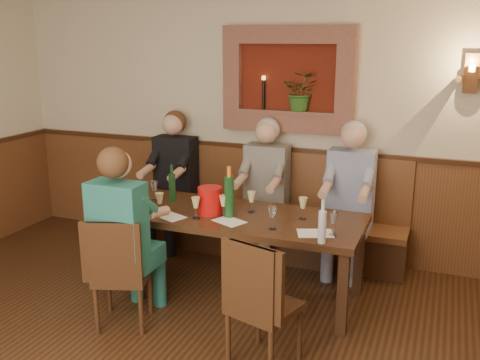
% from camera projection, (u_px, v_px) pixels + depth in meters
% --- Properties ---
extents(room_shell, '(6.04, 6.04, 2.82)m').
position_uv_depth(room_shell, '(89.00, 110.00, 2.79)').
color(room_shell, beige).
rests_on(room_shell, ground).
extents(wainscoting, '(6.02, 6.02, 1.15)m').
position_uv_depth(wainscoting, '(105.00, 332.00, 3.13)').
color(wainscoting, brown).
rests_on(wainscoting, ground).
extents(wall_niche, '(1.36, 0.30, 1.06)m').
position_uv_depth(wall_niche, '(291.00, 84.00, 5.37)').
color(wall_niche, '#5B190D').
rests_on(wall_niche, ground).
extents(wall_sconce, '(0.25, 0.20, 0.35)m').
position_uv_depth(wall_sconce, '(471.00, 74.00, 4.74)').
color(wall_sconce, brown).
rests_on(wall_sconce, ground).
extents(dining_table, '(2.40, 0.90, 0.75)m').
position_uv_depth(dining_table, '(228.00, 221.00, 4.77)').
color(dining_table, '#33190F').
rests_on(dining_table, ground).
extents(bench, '(3.00, 0.45, 1.11)m').
position_uv_depth(bench, '(262.00, 224.00, 5.70)').
color(bench, '#381E0F').
rests_on(bench, ground).
extents(chair_near_left, '(0.52, 0.52, 0.93)m').
position_uv_depth(chair_near_left, '(123.00, 293.00, 4.29)').
color(chair_near_left, '#33190F').
rests_on(chair_near_left, ground).
extents(chair_near_right, '(0.53, 0.53, 0.96)m').
position_uv_depth(chair_near_right, '(263.00, 328.00, 3.76)').
color(chair_near_right, '#33190F').
rests_on(chair_near_right, ground).
extents(person_bench_left, '(0.45, 0.55, 1.50)m').
position_uv_depth(person_bench_left, '(172.00, 191.00, 5.89)').
color(person_bench_left, black).
rests_on(person_bench_left, ground).
extents(person_bench_mid, '(0.44, 0.54, 1.48)m').
position_uv_depth(person_bench_mid, '(264.00, 202.00, 5.51)').
color(person_bench_mid, '#595351').
rests_on(person_bench_mid, ground).
extents(person_bench_right, '(0.45, 0.55, 1.49)m').
position_uv_depth(person_bench_right, '(348.00, 211.00, 5.20)').
color(person_bench_right, navy).
rests_on(person_bench_right, ground).
extents(person_chair_front, '(0.44, 0.54, 1.47)m').
position_uv_depth(person_chair_front, '(126.00, 250.00, 4.28)').
color(person_chair_front, '#1B5360').
rests_on(person_chair_front, ground).
extents(spittoon_bucket, '(0.28, 0.28, 0.24)m').
position_uv_depth(spittoon_bucket, '(210.00, 201.00, 4.70)').
color(spittoon_bucket, red).
rests_on(spittoon_bucket, dining_table).
extents(wine_bottle_green_a, '(0.11, 0.11, 0.45)m').
position_uv_depth(wine_bottle_green_a, '(229.00, 196.00, 4.59)').
color(wine_bottle_green_a, '#19471E').
rests_on(wine_bottle_green_a, dining_table).
extents(wine_bottle_green_b, '(0.07, 0.07, 0.36)m').
position_uv_depth(wine_bottle_green_b, '(172.00, 187.00, 5.05)').
color(wine_bottle_green_b, '#19471E').
rests_on(wine_bottle_green_b, dining_table).
extents(water_bottle, '(0.07, 0.07, 0.34)m').
position_uv_depth(water_bottle, '(322.00, 226.00, 4.02)').
color(water_bottle, silver).
rests_on(water_bottle, dining_table).
extents(tasting_sheet_a, '(0.28, 0.20, 0.00)m').
position_uv_depth(tasting_sheet_a, '(121.00, 207.00, 4.90)').
color(tasting_sheet_a, white).
rests_on(tasting_sheet_a, dining_table).
extents(tasting_sheet_b, '(0.31, 0.28, 0.00)m').
position_uv_depth(tasting_sheet_b, '(229.00, 221.00, 4.53)').
color(tasting_sheet_b, white).
rests_on(tasting_sheet_b, dining_table).
extents(tasting_sheet_c, '(0.33, 0.28, 0.00)m').
position_uv_depth(tasting_sheet_c, '(315.00, 233.00, 4.25)').
color(tasting_sheet_c, white).
rests_on(tasting_sheet_c, dining_table).
extents(tasting_sheet_d, '(0.29, 0.25, 0.00)m').
position_uv_depth(tasting_sheet_d, '(171.00, 217.00, 4.64)').
color(tasting_sheet_d, white).
rests_on(tasting_sheet_d, dining_table).
extents(wine_glass_0, '(0.08, 0.08, 0.19)m').
position_uv_depth(wine_glass_0, '(224.00, 206.00, 4.62)').
color(wine_glass_0, '#E4CC88').
rests_on(wine_glass_0, dining_table).
extents(wine_glass_1, '(0.08, 0.08, 0.19)m').
position_uv_depth(wine_glass_1, '(251.00, 202.00, 4.74)').
color(wine_glass_1, '#E4CC88').
rests_on(wine_glass_1, dining_table).
extents(wine_glass_2, '(0.08, 0.08, 0.19)m').
position_uv_depth(wine_glass_2, '(196.00, 208.00, 4.57)').
color(wine_glass_2, '#E4CC88').
rests_on(wine_glass_2, dining_table).
extents(wine_glass_3, '(0.08, 0.08, 0.19)m').
position_uv_depth(wine_glass_3, '(154.00, 191.00, 5.09)').
color(wine_glass_3, white).
rests_on(wine_glass_3, dining_table).
extents(wine_glass_4, '(0.08, 0.08, 0.19)m').
position_uv_depth(wine_glass_4, '(160.00, 204.00, 4.69)').
color(wine_glass_4, '#E4CC88').
rests_on(wine_glass_4, dining_table).
extents(wine_glass_5, '(0.08, 0.08, 0.19)m').
position_uv_depth(wine_glass_5, '(272.00, 218.00, 4.32)').
color(wine_glass_5, white).
rests_on(wine_glass_5, dining_table).
extents(wine_glass_6, '(0.08, 0.08, 0.19)m').
position_uv_depth(wine_glass_6, '(131.00, 197.00, 4.88)').
color(wine_glass_6, '#E4CC88').
rests_on(wine_glass_6, dining_table).
extents(wine_glass_7, '(0.08, 0.08, 0.19)m').
position_uv_depth(wine_glass_7, '(333.00, 224.00, 4.18)').
color(wine_glass_7, white).
rests_on(wine_glass_7, dining_table).
extents(wine_glass_8, '(0.08, 0.08, 0.19)m').
position_uv_depth(wine_glass_8, '(209.00, 197.00, 4.89)').
color(wine_glass_8, white).
rests_on(wine_glass_8, dining_table).
extents(wine_glass_9, '(0.08, 0.08, 0.19)m').
position_uv_depth(wine_glass_9, '(303.00, 208.00, 4.57)').
color(wine_glass_9, '#E4CC88').
rests_on(wine_glass_9, dining_table).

